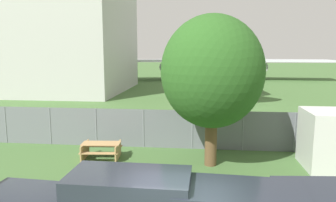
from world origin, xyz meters
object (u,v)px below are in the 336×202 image
Objects in this scene: picnic_bench_near_cabin at (101,149)px; tree_left_of_cabin at (212,72)px; picnic_bench_open_grass at (89,187)px; airplane at (214,57)px.

tree_left_of_cabin is (5.09, -0.30, 3.66)m from picnic_bench_near_cabin.
tree_left_of_cabin reaches higher than picnic_bench_open_grass.
tree_left_of_cabin is (-1.27, -39.32, 0.38)m from airplane.
airplane reaches higher than picnic_bench_near_cabin.
picnic_bench_near_cabin is 4.31m from picnic_bench_open_grass.
picnic_bench_near_cabin is at bearing 176.62° from tree_left_of_cabin.
picnic_bench_near_cabin is (-6.36, -39.02, -3.28)m from airplane.
tree_left_of_cabin is at bearing -3.38° from picnic_bench_near_cabin.
picnic_bench_open_grass is at bearing -136.82° from tree_left_of_cabin.
picnic_bench_open_grass is 0.27× the size of tree_left_of_cabin.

